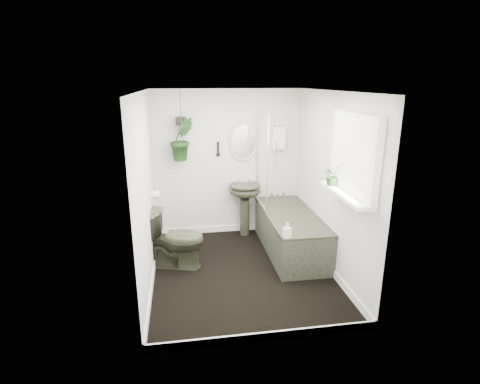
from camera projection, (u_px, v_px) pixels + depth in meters
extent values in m
cube|color=black|center=(242.00, 272.00, 4.94)|extent=(2.30, 2.80, 0.02)
cube|color=white|center=(242.00, 90.00, 4.27)|extent=(2.30, 2.80, 0.02)
cube|color=silver|center=(228.00, 163.00, 5.93)|extent=(2.30, 0.02, 2.30)
cube|color=silver|center=(268.00, 232.00, 3.27)|extent=(2.30, 0.02, 2.30)
cube|color=silver|center=(145.00, 192.00, 4.43)|extent=(0.02, 2.80, 2.30)
cube|color=silver|center=(331.00, 184.00, 4.78)|extent=(0.02, 2.80, 2.30)
cube|color=white|center=(242.00, 268.00, 4.92)|extent=(2.30, 2.80, 0.10)
cube|color=white|center=(278.00, 138.00, 5.87)|extent=(0.20, 0.10, 0.35)
ellipsoid|color=#C4BA95|center=(244.00, 141.00, 5.83)|extent=(0.46, 0.03, 0.62)
cylinder|color=black|center=(218.00, 149.00, 5.79)|extent=(0.04, 0.04, 0.22)
cylinder|color=white|center=(155.00, 195.00, 5.17)|extent=(0.11, 0.11, 0.11)
cube|color=white|center=(354.00, 156.00, 3.96)|extent=(0.08, 1.00, 0.90)
cube|color=white|center=(345.00, 194.00, 4.07)|extent=(0.18, 1.00, 0.04)
cube|color=white|center=(350.00, 156.00, 3.95)|extent=(0.01, 0.86, 0.76)
imported|color=#2A2C1F|center=(175.00, 239.00, 4.98)|extent=(0.86, 0.62, 0.79)
imported|color=black|center=(332.00, 175.00, 4.31)|extent=(0.26, 0.25, 0.23)
imported|color=black|center=(182.00, 139.00, 5.55)|extent=(0.42, 0.38, 0.65)
imported|color=#2B1E20|center=(287.00, 230.00, 4.54)|extent=(0.10, 0.11, 0.19)
cylinder|color=black|center=(181.00, 121.00, 5.48)|extent=(0.16, 0.16, 0.12)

